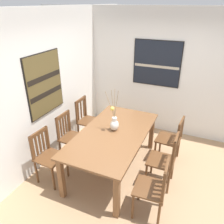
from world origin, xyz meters
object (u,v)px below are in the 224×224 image
object	(u,v)px
centerpiece_vase	(114,123)
chair_1	(48,155)
dining_table	(113,138)
chair_0	(165,160)
painting_on_back_wall	(45,84)
chair_3	(70,136)
painting_on_side_wall	(157,63)
chair_4	(154,187)
chair_5	(87,119)
chair_2	(172,138)

from	to	relation	value
centerpiece_vase	chair_1	distance (m)	1.22
dining_table	chair_0	bearing A→B (deg)	-90.85
chair_1	painting_on_back_wall	xyz separation A→B (m)	(0.58, 0.36, 0.99)
chair_3	painting_on_side_wall	bearing A→B (deg)	-32.43
chair_1	chair_4	xyz separation A→B (m)	(0.00, -1.79, 0.01)
chair_4	chair_5	size ratio (longest dim) A/B	0.98
chair_4	painting_on_side_wall	xyz separation A→B (m)	(2.41, 0.65, 1.08)
chair_2	painting_on_side_wall	xyz separation A→B (m)	(1.08, 0.64, 1.09)
chair_4	painting_on_back_wall	world-z (taller)	painting_on_back_wall
chair_2	chair_3	size ratio (longest dim) A/B	0.98
chair_3	chair_4	xyz separation A→B (m)	(-0.64, -1.77, 0.00)
dining_table	chair_3	world-z (taller)	chair_3
dining_table	chair_1	distance (m)	1.13
painting_on_side_wall	dining_table	bearing A→B (deg)	171.80
chair_0	centerpiece_vase	bearing A→B (deg)	83.39
centerpiece_vase	chair_5	xyz separation A→B (m)	(0.58, 0.88, -0.40)
chair_1	centerpiece_vase	bearing A→B (deg)	-48.69
chair_2	painting_on_side_wall	size ratio (longest dim) A/B	0.89
painting_on_back_wall	painting_on_side_wall	bearing A→B (deg)	-39.35
chair_2	chair_3	xyz separation A→B (m)	(-0.69, 1.76, 0.01)
centerpiece_vase	painting_on_back_wall	distance (m)	1.38
chair_3	painting_on_back_wall	size ratio (longest dim) A/B	0.87
chair_1	chair_3	xyz separation A→B (m)	(0.64, -0.02, 0.01)
chair_5	painting_on_side_wall	bearing A→B (deg)	-47.24
dining_table	painting_on_side_wall	world-z (taller)	painting_on_side_wall
chair_0	chair_5	xyz separation A→B (m)	(0.69, 1.81, -0.01)
chair_1	chair_3	bearing A→B (deg)	-1.41
centerpiece_vase	chair_0	size ratio (longest dim) A/B	0.76
chair_1	chair_2	bearing A→B (deg)	-53.12
chair_1	chair_5	xyz separation A→B (m)	(1.34, 0.02, 0.00)
chair_5	painting_on_side_wall	distance (m)	1.91
chair_0	painting_on_side_wall	distance (m)	2.16
chair_3	chair_0	bearing A→B (deg)	-89.63
dining_table	chair_2	world-z (taller)	chair_2
centerpiece_vase	chair_3	bearing A→B (deg)	97.95
centerpiece_vase	painting_on_back_wall	bearing A→B (deg)	98.51
chair_1	painting_on_back_wall	bearing A→B (deg)	32.16
chair_1	chair_5	bearing A→B (deg)	0.68
dining_table	chair_4	bearing A→B (deg)	-126.35
dining_table	painting_on_side_wall	distance (m)	1.98
dining_table	chair_2	xyz separation A→B (m)	(0.67, -0.89, -0.18)
painting_on_back_wall	chair_3	bearing A→B (deg)	-80.25
chair_4	chair_0	bearing A→B (deg)	-0.34
painting_on_back_wall	chair_4	bearing A→B (deg)	-104.93
chair_1	chair_2	distance (m)	2.22
centerpiece_vase	chair_3	distance (m)	0.95
chair_3	centerpiece_vase	bearing A→B (deg)	-82.05
chair_1	chair_2	size ratio (longest dim) A/B	1.00
chair_0	chair_2	distance (m)	0.68
chair_4	painting_on_side_wall	bearing A→B (deg)	15.16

